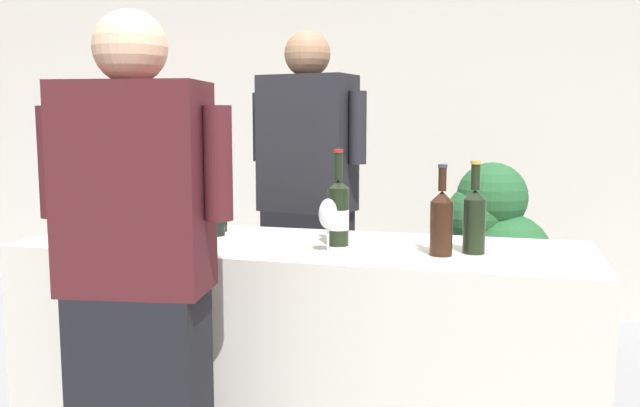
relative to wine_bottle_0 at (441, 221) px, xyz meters
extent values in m
cube|color=beige|center=(-0.52, 2.68, 0.37)|extent=(8.00, 0.10, 2.80)
cube|color=beige|center=(-0.52, 0.08, -0.57)|extent=(2.07, 0.65, 0.92)
cylinder|color=black|center=(0.00, 0.00, -0.03)|extent=(0.08, 0.08, 0.18)
cone|color=black|center=(0.00, 0.00, 0.08)|extent=(0.08, 0.08, 0.04)
cylinder|color=black|center=(0.00, 0.00, 0.14)|extent=(0.03, 0.03, 0.08)
cylinder|color=#333338|center=(0.00, 0.00, 0.18)|extent=(0.03, 0.03, 0.01)
cylinder|color=black|center=(-0.89, 0.16, -0.01)|extent=(0.07, 0.07, 0.22)
cone|color=black|center=(-0.89, 0.16, 0.12)|extent=(0.07, 0.07, 0.03)
cylinder|color=black|center=(-0.89, 0.16, 0.18)|extent=(0.03, 0.03, 0.09)
cylinder|color=maroon|center=(-0.89, 0.16, 0.23)|extent=(0.03, 0.03, 0.01)
cylinder|color=silver|center=(-0.89, 0.16, -0.02)|extent=(0.07, 0.07, 0.07)
cylinder|color=black|center=(-1.01, 0.15, -0.01)|extent=(0.08, 0.08, 0.21)
cone|color=black|center=(-1.01, 0.15, 0.11)|extent=(0.08, 0.08, 0.03)
cylinder|color=black|center=(-1.01, 0.15, 0.17)|extent=(0.03, 0.03, 0.10)
cylinder|color=#333338|center=(-1.01, 0.15, 0.23)|extent=(0.03, 0.03, 0.01)
cylinder|color=silver|center=(-1.01, 0.15, -0.02)|extent=(0.08, 0.08, 0.08)
cylinder|color=black|center=(0.10, 0.07, -0.02)|extent=(0.08, 0.08, 0.18)
cone|color=black|center=(0.10, 0.07, 0.08)|extent=(0.08, 0.08, 0.03)
cylinder|color=black|center=(0.10, 0.07, 0.14)|extent=(0.03, 0.03, 0.09)
cylinder|color=#B79333|center=(0.10, 0.07, 0.19)|extent=(0.04, 0.04, 0.01)
cylinder|color=black|center=(-0.92, 0.25, -0.02)|extent=(0.08, 0.08, 0.19)
cone|color=black|center=(-0.92, 0.25, 0.10)|extent=(0.08, 0.08, 0.04)
cylinder|color=black|center=(-0.92, 0.25, 0.16)|extent=(0.03, 0.03, 0.10)
cylinder|color=#B79333|center=(-0.92, 0.25, 0.22)|extent=(0.03, 0.03, 0.01)
cylinder|color=silver|center=(-0.92, 0.25, -0.03)|extent=(0.08, 0.08, 0.07)
cylinder|color=black|center=(-1.03, -0.06, -0.01)|extent=(0.08, 0.08, 0.21)
cone|color=black|center=(-1.03, -0.06, 0.11)|extent=(0.08, 0.08, 0.04)
cylinder|color=black|center=(-1.03, -0.06, 0.17)|extent=(0.03, 0.03, 0.08)
cylinder|color=#B79333|center=(-1.03, -0.06, 0.22)|extent=(0.03, 0.03, 0.01)
cylinder|color=silver|center=(-1.03, -0.06, -0.02)|extent=(0.08, 0.08, 0.06)
cylinder|color=black|center=(-0.37, 0.08, -0.01)|extent=(0.08, 0.08, 0.21)
cone|color=black|center=(-0.37, 0.08, 0.11)|extent=(0.08, 0.08, 0.03)
cylinder|color=black|center=(-0.37, 0.08, 0.17)|extent=(0.03, 0.03, 0.10)
cylinder|color=maroon|center=(-0.37, 0.08, 0.22)|extent=(0.03, 0.03, 0.01)
cylinder|color=silver|center=(-0.37, 0.08, -0.02)|extent=(0.08, 0.08, 0.07)
cylinder|color=black|center=(-1.02, 0.24, -0.01)|extent=(0.08, 0.08, 0.22)
cone|color=black|center=(-1.02, 0.24, 0.11)|extent=(0.08, 0.08, 0.03)
cylinder|color=black|center=(-1.02, 0.24, 0.17)|extent=(0.03, 0.03, 0.08)
cylinder|color=black|center=(-1.02, 0.24, 0.22)|extent=(0.04, 0.04, 0.01)
cylinder|color=silver|center=(-0.38, -0.05, -0.11)|extent=(0.07, 0.07, 0.00)
cylinder|color=silver|center=(-0.38, -0.05, -0.07)|extent=(0.01, 0.01, 0.08)
ellipsoid|color=silver|center=(-0.38, -0.05, 0.02)|extent=(0.06, 0.06, 0.10)
ellipsoid|color=maroon|center=(-0.38, -0.05, 0.00)|extent=(0.05, 0.05, 0.04)
cube|color=black|center=(-0.70, 0.79, -0.56)|extent=(0.42, 0.31, 0.94)
cube|color=black|center=(-0.70, 0.79, 0.22)|extent=(0.46, 0.31, 0.63)
sphere|color=#8C664C|center=(-0.70, 0.79, 0.63)|extent=(0.21, 0.21, 0.21)
cylinder|color=black|center=(-0.45, 0.74, 0.30)|extent=(0.08, 0.08, 0.33)
cylinder|color=black|center=(-0.94, 0.84, 0.30)|extent=(0.08, 0.08, 0.33)
cube|color=#47191E|center=(-0.82, -0.54, 0.14)|extent=(0.44, 0.30, 0.60)
sphere|color=#D8AD8C|center=(-0.82, -0.54, 0.54)|extent=(0.21, 0.21, 0.21)
cylinder|color=#47191E|center=(-1.06, -0.57, 0.21)|extent=(0.08, 0.08, 0.32)
cylinder|color=#47191E|center=(-0.58, -0.50, 0.21)|extent=(0.08, 0.08, 0.32)
cylinder|color=brown|center=(0.13, 1.44, -0.92)|extent=(0.40, 0.40, 0.22)
sphere|color=#23562D|center=(0.23, 1.44, -0.40)|extent=(0.47, 0.47, 0.47)
sphere|color=#23562D|center=(0.07, 1.39, -0.47)|extent=(0.38, 0.38, 0.38)
sphere|color=#23562D|center=(0.16, 1.40, -0.44)|extent=(0.38, 0.38, 0.38)
sphere|color=#23562D|center=(0.06, 1.47, -0.19)|extent=(0.35, 0.35, 0.35)
sphere|color=#23562D|center=(0.14, 1.49, -0.09)|extent=(0.38, 0.38, 0.38)
sphere|color=#23562D|center=(0.11, 1.53, -0.49)|extent=(0.46, 0.46, 0.46)
cylinder|color=#4C3823|center=(0.13, 1.44, -0.51)|extent=(0.05, 0.05, 0.60)
camera|label=1|loc=(0.19, -2.24, 0.34)|focal=37.72mm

